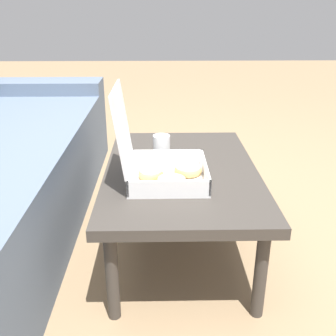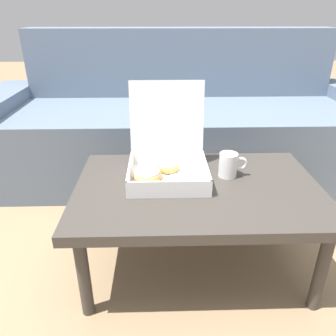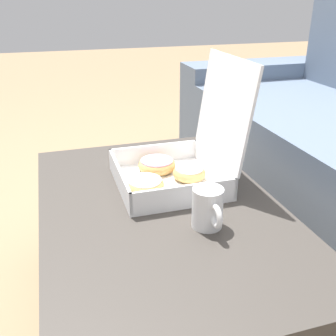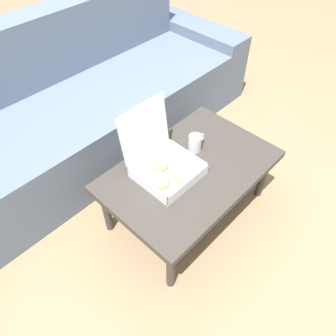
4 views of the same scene
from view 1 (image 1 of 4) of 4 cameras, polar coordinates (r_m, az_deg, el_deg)
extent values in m
plane|color=#937756|center=(1.78, -2.20, -11.40)|extent=(12.00, 12.00, 0.00)
cube|color=slate|center=(2.82, -17.87, 6.67)|extent=(0.24, 0.84, 0.53)
cube|color=#3D3833|center=(1.61, 1.90, -0.70)|extent=(0.94, 0.61, 0.04)
cylinder|color=#3D3833|center=(1.39, 13.28, -14.74)|extent=(0.04, 0.04, 0.34)
cylinder|color=#3D3833|center=(2.09, 8.05, -0.89)|extent=(0.04, 0.04, 0.34)
cylinder|color=#3D3833|center=(1.36, -8.11, -15.24)|extent=(0.04, 0.04, 0.34)
cylinder|color=#3D3833|center=(2.07, -5.60, -1.00)|extent=(0.04, 0.04, 0.34)
cube|color=white|center=(1.49, 0.00, -1.63)|extent=(0.31, 0.29, 0.01)
cube|color=white|center=(1.49, 5.44, -0.41)|extent=(0.31, 0.01, 0.06)
cube|color=white|center=(1.48, -5.46, -0.49)|extent=(0.31, 0.01, 0.06)
cube|color=white|center=(1.34, 0.13, -3.00)|extent=(0.01, 0.29, 0.06)
cube|color=white|center=(1.62, -0.11, 1.66)|extent=(0.01, 0.29, 0.06)
cube|color=white|center=(1.43, -6.67, 5.90)|extent=(0.31, 0.05, 0.29)
torus|color=tan|center=(1.41, 0.52, -2.21)|extent=(0.11, 0.11, 0.03)
cylinder|color=pink|center=(1.41, 0.52, -1.82)|extent=(0.10, 0.10, 0.02)
torus|color=tan|center=(1.52, 2.92, -0.32)|extent=(0.11, 0.11, 0.03)
cylinder|color=white|center=(1.52, 2.93, 0.01)|extent=(0.09, 0.09, 0.01)
torus|color=tan|center=(1.48, -2.69, -0.90)|extent=(0.10, 0.10, 0.03)
cylinder|color=white|center=(1.48, -2.70, -0.54)|extent=(0.08, 0.08, 0.02)
cylinder|color=white|center=(1.70, -0.95, 3.16)|extent=(0.07, 0.07, 0.10)
torus|color=white|center=(1.74, -0.96, 3.86)|extent=(0.06, 0.01, 0.06)
camera|label=2|loc=(1.77, 42.87, 16.82)|focal=35.00mm
camera|label=3|loc=(2.36, 7.20, 20.07)|focal=42.00mm
camera|label=4|loc=(1.18, 73.63, 44.22)|focal=35.00mm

